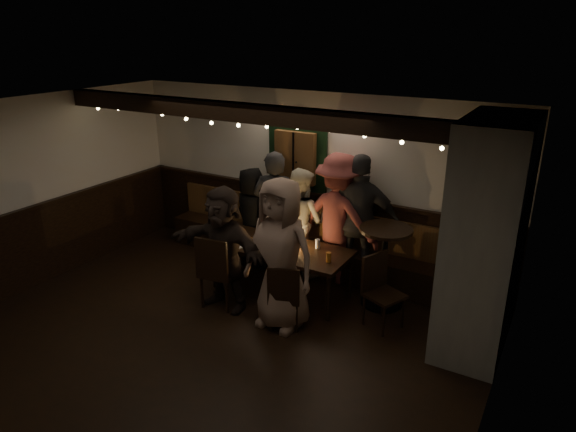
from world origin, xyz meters
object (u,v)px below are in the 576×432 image
Objects in this scene: chair_near_left at (216,268)px; chair_near_right at (284,294)px; dining_table at (280,251)px; person_b at (275,211)px; person_c at (300,221)px; person_f at (224,248)px; person_e at (360,221)px; chair_end at (380,286)px; person_g at (281,254)px; high_top at (384,257)px; person_a at (252,216)px; person_d at (339,219)px.

chair_near_left is 1.19× the size of chair_near_right.
person_b is at bearing 126.29° from dining_table.
person_c is (0.42, 1.45, 0.23)m from chair_near_left.
person_b is 1.10× the size of person_f.
person_b is (0.01, 1.41, 0.34)m from chair_near_left.
person_c is 0.90m from person_e.
person_g is (-1.02, -0.61, 0.42)m from chair_end.
person_b reaches higher than person_c.
person_f reaches higher than high_top.
chair_end is 1.99m from person_f.
chair_near_left is at bearing -119.43° from person_f.
person_f is (0.05, -1.33, -0.08)m from person_b.
chair_end is at bearing 22.47° from person_f.
person_a reaches higher than dining_table.
person_c is 1.41m from person_f.
high_top is 0.58× the size of person_d.
chair_near_right is at bearing 127.39° from person_c.
person_e is at bearing 49.71° from chair_near_left.
person_g reaches higher than chair_near_left.
dining_table is 1.01× the size of person_e.
person_e is (1.30, 1.53, 0.38)m from chair_near_left.
chair_near_left is 1.84m from person_d.
person_g is (1.31, -1.35, 0.19)m from person_a.
dining_table is at bearing 32.21° from person_e.
person_b is at bearing 12.40° from person_d.
dining_table is 1.16× the size of person_f.
person_a is (-0.40, 1.42, 0.18)m from chair_near_left.
high_top is (0.80, 1.16, 0.20)m from chair_near_right.
high_top is 2.05m from person_f.
chair_end is 0.61× the size of person_a.
chair_near_left is 2.05m from person_e.
chair_end is 0.52m from high_top.
chair_near_right reaches higher than dining_table.
person_e reaches higher than person_d.
person_f is (-0.36, -1.36, 0.02)m from person_c.
person_d is (-0.81, 0.36, 0.25)m from high_top.
high_top is at bearing 16.70° from dining_table.
dining_table is at bearing 63.43° from person_d.
person_a is at bearing -18.38° from person_b.
chair_end is (1.93, 0.67, -0.05)m from chair_near_left.
chair_end is (1.44, -0.08, -0.11)m from dining_table.
dining_table is 1.02× the size of person_g.
person_g is at bearing 4.15° from chair_near_left.
person_g is at bearing 125.13° from person_c.
chair_end is at bearing 168.34° from person_c.
person_f reaches higher than dining_table.
chair_end is 0.48× the size of person_e.
person_b is (-1.80, 0.27, 0.22)m from high_top.
person_b is 0.42m from person_c.
person_e is at bearing 44.13° from dining_table.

